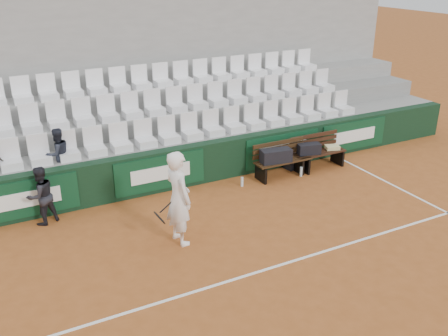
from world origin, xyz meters
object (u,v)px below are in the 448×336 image
bench_left (283,168)px  water_bottle_near (242,182)px  ball_kid (41,196)px  spectator_c (56,135)px  sports_bag_left (276,156)px  sports_bag_ground (294,162)px  tennis_player (178,198)px  sports_bag_right (309,149)px  water_bottle_far (301,172)px  bench_right (318,160)px

bench_left → water_bottle_near: (-1.21, -0.05, -0.11)m
ball_kid → spectator_c: size_ratio=1.07×
sports_bag_left → water_bottle_near: sports_bag_left is taller
bench_left → spectator_c: spectator_c is taller
bench_left → spectator_c: bearing=167.5°
sports_bag_ground → tennis_player: tennis_player is taller
sports_bag_right → spectator_c: size_ratio=0.50×
water_bottle_near → ball_kid: ball_kid is taller
water_bottle_near → tennis_player: 2.99m
water_bottle_near → water_bottle_far: bearing=-5.8°
sports_bag_left → water_bottle_near: bearing=-178.5°
bench_right → sports_bag_right: bearing=178.1°
bench_left → tennis_player: bearing=-154.0°
sports_bag_right → water_bottle_near: sports_bag_right is taller
sports_bag_right → water_bottle_near: (-2.04, -0.10, -0.47)m
bench_left → bench_right: size_ratio=1.00×
sports_bag_left → water_bottle_far: sports_bag_left is taller
sports_bag_left → water_bottle_near: (-0.97, -0.02, -0.50)m
sports_bag_ground → water_bottle_near: (-1.80, -0.40, -0.04)m
water_bottle_near → tennis_player: tennis_player is taller
water_bottle_near → tennis_player: (-2.34, -1.68, 0.83)m
sports_bag_right → ball_kid: size_ratio=0.46×
ball_kid → water_bottle_near: bearing=154.4°
sports_bag_ground → water_bottle_far: 0.59m
water_bottle_far → water_bottle_near: bearing=174.2°
sports_bag_right → ball_kid: 6.62m
bench_left → bench_right: bearing=2.1°
water_bottle_near → ball_kid: (-4.58, 0.31, 0.52)m
tennis_player → ball_kid: 3.01m
tennis_player → ball_kid: size_ratio=1.49×
bench_left → bench_right: same height
sports_bag_right → ball_kid: bearing=178.2°
sports_bag_right → sports_bag_left: bearing=-175.8°
sports_bag_left → sports_bag_ground: size_ratio=1.50×
sports_bag_ground → spectator_c: 6.04m
bench_right → spectator_c: spectator_c is taller
sports_bag_ground → tennis_player: size_ratio=0.27×
bench_right → sports_bag_right: 0.48m
bench_right → ball_kid: (-6.93, 0.22, 0.41)m
bench_right → sports_bag_left: 1.44m
sports_bag_right → water_bottle_near: 2.09m
water_bottle_near → ball_kid: size_ratio=0.19×
spectator_c → water_bottle_far: bearing=145.7°
ball_kid → sports_bag_right: bearing=156.5°
ball_kid → tennis_player: bearing=116.7°
sports_bag_right → sports_bag_ground: sports_bag_right is taller
bench_left → sports_bag_right: size_ratio=2.55×
bench_right → water_bottle_near: size_ratio=6.38×
water_bottle_far → bench_left: bearing=152.7°
water_bottle_near → sports_bag_ground: bearing=12.4°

